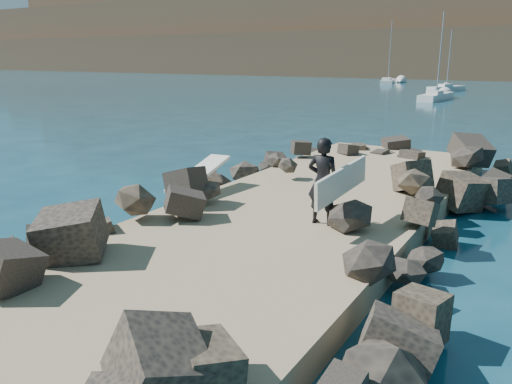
# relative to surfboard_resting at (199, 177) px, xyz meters

# --- Properties ---
(ground) EXTENTS (800.00, 800.00, 0.00)m
(ground) POSITION_rel_surfboard_resting_xyz_m (3.05, -0.91, -1.04)
(ground) COLOR #0F384C
(ground) RESTS_ON ground
(jetty) EXTENTS (6.00, 26.00, 0.60)m
(jetty) POSITION_rel_surfboard_resting_xyz_m (3.05, -2.91, -0.74)
(jetty) COLOR #8C7759
(jetty) RESTS_ON ground
(riprap_left) EXTENTS (2.60, 22.00, 1.00)m
(riprap_left) POSITION_rel_surfboard_resting_xyz_m (0.15, -2.41, -0.54)
(riprap_left) COLOR black
(riprap_left) RESTS_ON ground
(riprap_right) EXTENTS (2.60, 22.00, 1.00)m
(riprap_right) POSITION_rel_surfboard_resting_xyz_m (5.95, -2.41, -0.54)
(riprap_right) COLOR black
(riprap_right) RESTS_ON ground
(surfboard_resting) EXTENTS (0.92, 2.61, 0.09)m
(surfboard_resting) POSITION_rel_surfboard_resting_xyz_m (0.00, 0.00, 0.00)
(surfboard_resting) COLOR white
(surfboard_resting) RESTS_ON riprap_left
(surfer_with_board) EXTENTS (0.93, 2.49, 2.00)m
(surfer_with_board) POSITION_rel_surfboard_resting_xyz_m (4.12, -0.66, 0.57)
(surfer_with_board) COLOR black
(surfer_with_board) RESTS_ON jetty
(sailboat_b) EXTENTS (3.80, 6.26, 7.62)m
(sailboat_b) POSITION_rel_surfboard_resting_xyz_m (-4.78, 57.14, -0.69)
(sailboat_b) COLOR silver
(sailboat_b) RESTS_ON ground
(sailboat_a) EXTENTS (2.18, 7.38, 8.75)m
(sailboat_a) POSITION_rel_surfboard_resting_xyz_m (-2.96, 43.13, -0.69)
(sailboat_a) COLOR silver
(sailboat_a) RESTS_ON ground
(sailboat_e) EXTENTS (3.67, 8.59, 9.98)m
(sailboat_e) POSITION_rel_surfboard_resting_xyz_m (-17.01, 72.18, -0.70)
(sailboat_e) COLOR silver
(sailboat_e) RESTS_ON ground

